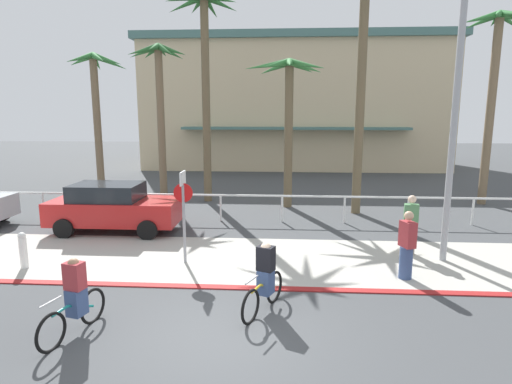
# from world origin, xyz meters

# --- Properties ---
(ground_plane) EXTENTS (80.00, 80.00, 0.00)m
(ground_plane) POSITION_xyz_m (0.00, 10.00, 0.00)
(ground_plane) COLOR #424447
(sidewalk_strip) EXTENTS (44.00, 4.00, 0.02)m
(sidewalk_strip) POSITION_xyz_m (0.00, 4.20, 0.01)
(sidewalk_strip) COLOR #ADAAA0
(sidewalk_strip) RESTS_ON ground
(curb_paint) EXTENTS (44.00, 0.24, 0.03)m
(curb_paint) POSITION_xyz_m (0.00, 2.20, 0.01)
(curb_paint) COLOR maroon
(curb_paint) RESTS_ON ground
(building_backdrop) EXTENTS (22.03, 11.03, 9.33)m
(building_backdrop) POSITION_xyz_m (1.90, 26.80, 4.68)
(building_backdrop) COLOR beige
(building_backdrop) RESTS_ON ground
(rail_fence) EXTENTS (21.09, 0.08, 1.04)m
(rail_fence) POSITION_xyz_m (-0.00, 8.50, 0.84)
(rail_fence) COLOR white
(rail_fence) RESTS_ON ground
(stop_sign_bike_lane) EXTENTS (0.52, 0.56, 2.56)m
(stop_sign_bike_lane) POSITION_xyz_m (-1.48, 3.83, 1.68)
(stop_sign_bike_lane) COLOR gray
(stop_sign_bike_lane) RESTS_ON ground
(bollard_3) EXTENTS (0.20, 0.20, 1.00)m
(bollard_3) POSITION_xyz_m (-5.67, 3.12, 0.52)
(bollard_3) COLOR white
(bollard_3) RESTS_ON ground
(streetlight_curb) EXTENTS (0.24, 2.54, 7.50)m
(streetlight_curb) POSITION_xyz_m (5.71, 4.24, 4.28)
(streetlight_curb) COLOR #9EA0A5
(streetlight_curb) RESTS_ON ground
(palm_tree_1) EXTENTS (3.07, 3.52, 6.93)m
(palm_tree_1) POSITION_xyz_m (-8.02, 13.67, 5.22)
(palm_tree_1) COLOR #756047
(palm_tree_1) RESTS_ON ground
(palm_tree_2) EXTENTS (2.79, 2.83, 7.25)m
(palm_tree_2) POSITION_xyz_m (-4.72, 13.20, 5.42)
(palm_tree_2) COLOR #756047
(palm_tree_2) RESTS_ON ground
(palm_tree_3) EXTENTS (3.26, 3.46, 9.14)m
(palm_tree_3) POSITION_xyz_m (-2.34, 12.22, 6.94)
(palm_tree_3) COLOR brown
(palm_tree_3) RESTS_ON ground
(palm_tree_4) EXTENTS (3.36, 3.54, 6.29)m
(palm_tree_4) POSITION_xyz_m (1.36, 11.12, 4.91)
(palm_tree_4) COLOR brown
(palm_tree_4) RESTS_ON ground
(palm_tree_5) EXTENTS (3.30, 2.66, 9.31)m
(palm_tree_5) POSITION_xyz_m (4.20, 10.16, 6.83)
(palm_tree_5) COLOR brown
(palm_tree_5) RESTS_ON ground
(palm_tree_6) EXTENTS (3.21, 3.42, 8.29)m
(palm_tree_6) POSITION_xyz_m (10.21, 12.30, 6.35)
(palm_tree_6) COLOR #756047
(palm_tree_6) RESTS_ON ground
(car_red_1) EXTENTS (4.40, 2.02, 1.69)m
(car_red_1) POSITION_xyz_m (-4.66, 6.80, 0.87)
(car_red_1) COLOR red
(car_red_1) RESTS_ON ground
(cyclist_yellow_0) EXTENTS (0.80, 1.68, 1.50)m
(cyclist_yellow_0) POSITION_xyz_m (0.85, 1.11, 0.69)
(cyclist_yellow_0) COLOR black
(cyclist_yellow_0) RESTS_ON ground
(cyclist_teal_1) EXTENTS (0.51, 1.78, 1.50)m
(cyclist_teal_1) POSITION_xyz_m (-2.67, -0.09, 0.69)
(cyclist_teal_1) COLOR black
(cyclist_teal_1) RESTS_ON ground
(pedestrian_0) EXTENTS (0.44, 0.38, 1.77)m
(pedestrian_0) POSITION_xyz_m (4.91, 4.97, 0.82)
(pedestrian_0) COLOR gray
(pedestrian_0) RESTS_ON ground
(pedestrian_1) EXTENTS (0.41, 0.47, 1.75)m
(pedestrian_1) POSITION_xyz_m (4.29, 3.05, 0.81)
(pedestrian_1) COLOR #384C7A
(pedestrian_1) RESTS_ON ground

